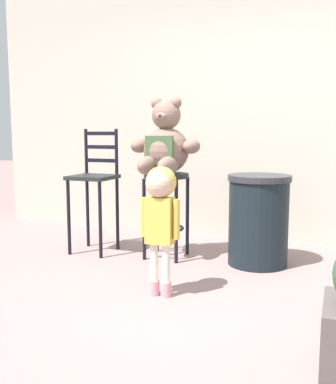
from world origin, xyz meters
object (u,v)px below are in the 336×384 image
at_px(bar_stool_with_teddy, 166,197).
at_px(child_walking, 160,203).
at_px(trash_bin, 258,220).
at_px(bar_chair_empty, 94,183).
at_px(teddy_bear, 165,146).

height_order(bar_stool_with_teddy, child_walking, child_walking).
relative_size(trash_bin, bar_chair_empty, 0.67).
xyz_separation_m(child_walking, trash_bin, (0.50, 1.00, -0.27)).
distance_m(bar_stool_with_teddy, bar_chair_empty, 0.72).
bearing_deg(child_walking, bar_chair_empty, -153.51).
xyz_separation_m(child_walking, bar_chair_empty, (-1.03, 0.88, -0.00)).
height_order(teddy_bear, child_walking, teddy_bear).
xyz_separation_m(bar_stool_with_teddy, trash_bin, (0.82, 0.07, -0.16)).
relative_size(bar_stool_with_teddy, teddy_bear, 1.15).
relative_size(bar_stool_with_teddy, trash_bin, 0.99).
relative_size(teddy_bear, trash_bin, 0.86).
bearing_deg(teddy_bear, child_walking, -70.41).
relative_size(teddy_bear, child_walking, 0.74).
height_order(teddy_bear, trash_bin, teddy_bear).
relative_size(teddy_bear, bar_chair_empty, 0.57).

